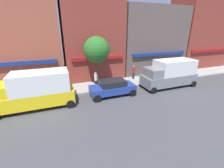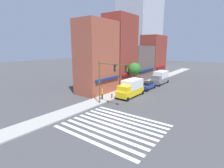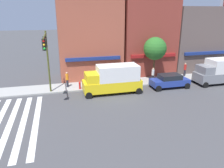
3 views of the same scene
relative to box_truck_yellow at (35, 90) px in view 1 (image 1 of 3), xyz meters
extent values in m
cube|color=#9E4C38|center=(-1.35, 6.80, 5.21)|extent=(7.89, 5.00, 13.60)
cube|color=navy|center=(-1.35, 4.15, 1.41)|extent=(6.70, 0.30, 0.40)
cube|color=maroon|center=(6.56, 6.80, 6.20)|extent=(7.25, 5.00, 15.58)
cube|color=maroon|center=(6.56, 4.15, 1.41)|extent=(6.16, 0.30, 0.40)
cube|color=brown|center=(15.20, 6.80, 2.96)|extent=(9.68, 5.00, 9.09)
cube|color=navy|center=(15.20, 4.15, 1.41)|extent=(8.23, 0.30, 0.40)
cube|color=maroon|center=(24.63, 6.80, 4.48)|extent=(8.65, 5.00, 12.13)
cube|color=maroon|center=(24.63, 4.15, 1.41)|extent=(7.35, 0.30, 0.40)
cube|color=yellow|center=(-0.09, 0.00, -0.70)|extent=(6.21, 2.23, 1.10)
cube|color=silver|center=(0.53, 0.00, 0.65)|extent=(4.35, 2.22, 1.60)
cube|color=yellow|center=(-2.07, 0.00, 0.30)|extent=(1.74, 2.10, 0.90)
cylinder|color=black|center=(-2.78, 1.10, -1.25)|extent=(0.68, 0.22, 0.68)
cylinder|color=black|center=(2.60, 1.10, -1.25)|extent=(0.68, 0.22, 0.68)
cylinder|color=black|center=(2.60, -1.10, -1.25)|extent=(0.68, 0.22, 0.68)
cube|color=navy|center=(6.77, 0.00, -0.90)|extent=(4.41, 1.82, 0.70)
cube|color=black|center=(6.77, 0.00, -0.27)|extent=(2.43, 1.67, 0.55)
cylinder|color=black|center=(4.97, 0.90, -1.25)|extent=(0.68, 0.22, 0.68)
cylinder|color=black|center=(4.97, -0.90, -1.25)|extent=(0.68, 0.22, 0.68)
cylinder|color=black|center=(8.56, 0.90, -1.25)|extent=(0.68, 0.22, 0.68)
cylinder|color=black|center=(8.56, -0.90, -1.25)|extent=(0.68, 0.22, 0.68)
cube|color=slate|center=(13.51, 0.00, -0.70)|extent=(6.21, 2.22, 1.10)
cube|color=silver|center=(14.13, 0.00, 0.65)|extent=(4.35, 2.21, 1.60)
cube|color=slate|center=(11.53, 0.00, 0.30)|extent=(1.74, 2.10, 0.90)
cylinder|color=black|center=(10.82, 1.10, -1.25)|extent=(0.68, 0.22, 0.68)
cylinder|color=black|center=(10.82, -1.10, -1.25)|extent=(0.68, 0.22, 0.68)
cylinder|color=black|center=(16.20, 1.10, -1.25)|extent=(0.68, 0.22, 0.68)
cylinder|color=black|center=(16.20, -1.10, -1.25)|extent=(0.68, 0.22, 0.68)
cylinder|color=#23232D|center=(5.65, 2.13, -1.01)|extent=(0.26, 0.26, 0.85)
cylinder|color=silver|center=(5.65, 2.13, -0.24)|extent=(0.32, 0.32, 0.70)
sphere|color=tan|center=(5.65, 2.13, 0.22)|extent=(0.22, 0.22, 0.22)
cylinder|color=#23232D|center=(10.95, 3.50, -1.01)|extent=(0.26, 0.26, 0.85)
cylinder|color=red|center=(10.95, 3.50, -0.24)|extent=(0.32, 0.32, 0.70)
sphere|color=tan|center=(10.95, 3.50, 0.22)|extent=(0.22, 0.22, 0.22)
cylinder|color=brown|center=(6.04, 2.80, 0.08)|extent=(0.24, 0.24, 3.02)
sphere|color=#286623|center=(6.04, 2.80, 2.56)|extent=(2.78, 2.78, 2.78)
camera|label=1|loc=(1.92, -12.71, 4.71)|focal=24.00mm
camera|label=2|loc=(-26.34, -15.57, 7.20)|focal=28.00mm
camera|label=3|loc=(-5.65, -21.59, 6.74)|focal=35.00mm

